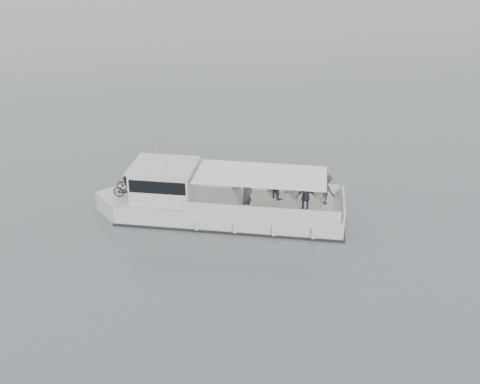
{
  "coord_description": "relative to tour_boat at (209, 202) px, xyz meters",
  "views": [
    {
      "loc": [
        -6.55,
        -21.74,
        14.12
      ],
      "look_at": [
        -4.88,
        3.29,
        1.6
      ],
      "focal_mm": 40.0,
      "sensor_mm": 36.0,
      "label": 1
    }
  ],
  "objects": [
    {
      "name": "tour_boat",
      "position": [
        0.0,
        0.0,
        0.0
      ],
      "size": [
        13.57,
        5.7,
        5.66
      ],
      "rotation": [
        0.0,
        0.0,
        -0.21
      ],
      "color": "white",
      "rests_on": "ground"
    },
    {
      "name": "ground",
      "position": [
        6.54,
        -3.54,
        -0.93
      ],
      "size": [
        1400.0,
        1400.0,
        0.0
      ],
      "primitive_type": "plane",
      "color": "#515B5F",
      "rests_on": "ground"
    }
  ]
}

